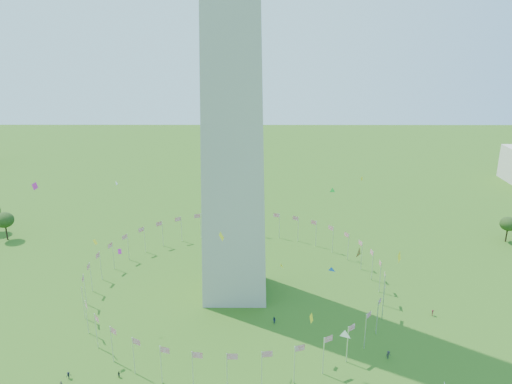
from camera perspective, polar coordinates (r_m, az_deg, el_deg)
flag_ring at (r=139.90m, az=-2.36°, el=-9.71°), size 80.24×80.24×9.00m
kites_aloft at (r=106.25m, az=5.00°, el=-9.23°), size 95.75×73.89×34.38m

